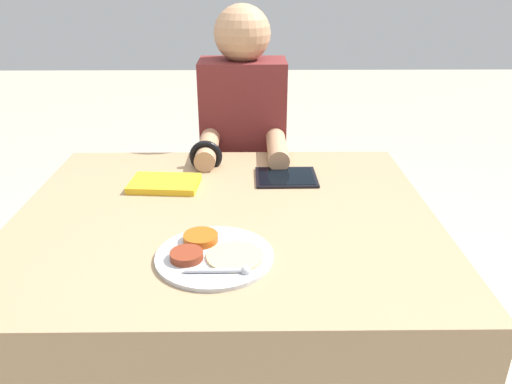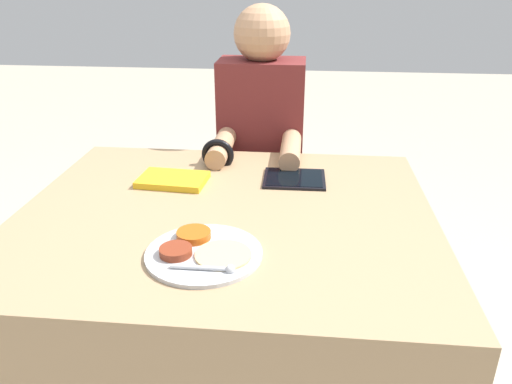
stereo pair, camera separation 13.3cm
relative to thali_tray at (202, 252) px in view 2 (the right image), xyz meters
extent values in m
cube|color=#9E7F5B|center=(0.02, 0.23, -0.38)|extent=(1.14, 0.97, 0.73)
cylinder|color=#B7BABF|center=(0.00, 0.00, 0.00)|extent=(0.27, 0.27, 0.01)
cylinder|color=#B75114|center=(-0.03, 0.06, 0.01)|extent=(0.08, 0.08, 0.02)
cylinder|color=maroon|center=(-0.06, -0.02, 0.01)|extent=(0.08, 0.08, 0.02)
cylinder|color=tan|center=(0.05, -0.02, 0.00)|extent=(0.13, 0.13, 0.01)
cylinder|color=#B7BABF|center=(0.01, -0.08, 0.01)|extent=(0.13, 0.01, 0.01)
sphere|color=#B7BABF|center=(0.08, -0.08, 0.01)|extent=(0.02, 0.02, 0.02)
cube|color=silver|center=(-0.17, 0.41, 0.00)|extent=(0.21, 0.15, 0.01)
cube|color=gold|center=(-0.17, 0.41, 0.00)|extent=(0.21, 0.15, 0.02)
cube|color=black|center=(0.20, 0.47, 0.00)|extent=(0.19, 0.16, 0.01)
cube|color=black|center=(0.20, 0.47, 0.00)|extent=(0.17, 0.14, 0.00)
cube|color=black|center=(0.06, 0.88, -0.52)|extent=(0.29, 0.22, 0.44)
cube|color=maroon|center=(0.06, 0.88, -0.01)|extent=(0.32, 0.20, 0.59)
sphere|color=tan|center=(0.06, 0.88, 0.38)|extent=(0.21, 0.21, 0.21)
cylinder|color=tan|center=(-0.06, 0.66, 0.03)|extent=(0.07, 0.28, 0.07)
cylinder|color=tan|center=(0.18, 0.66, 0.03)|extent=(0.07, 0.28, 0.07)
torus|color=black|center=(-0.06, 0.58, 0.03)|extent=(0.11, 0.02, 0.11)
camera|label=1|loc=(0.09, -0.98, 0.60)|focal=35.00mm
camera|label=2|loc=(0.22, -0.98, 0.60)|focal=35.00mm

